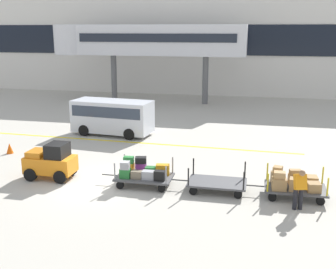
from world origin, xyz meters
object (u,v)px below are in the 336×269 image
baggage_tug (51,162)px  baggage_cart_middle (217,183)px  baggage_cart_lead (143,172)px  baggage_cart_tail (293,183)px  safety_cone_near (10,148)px  baggage_handler (300,187)px  shuttle_van (112,115)px

baggage_tug → baggage_cart_middle: (7.16, 0.03, -0.41)m
baggage_cart_lead → baggage_cart_middle: (3.04, -0.01, -0.21)m
baggage_cart_tail → safety_cone_near: (-14.00, 2.95, -0.28)m
baggage_handler → shuttle_van: bearing=138.2°
baggage_cart_lead → shuttle_van: 8.99m
safety_cone_near → baggage_cart_middle: bearing=-14.9°
baggage_cart_lead → baggage_cart_tail: baggage_cart_lead is taller
baggage_cart_lead → baggage_handler: baggage_handler is taller
shuttle_van → safety_cone_near: shuttle_van is taller
baggage_handler → shuttle_van: size_ratio=0.31×
baggage_tug → shuttle_van: 7.99m
baggage_cart_tail → shuttle_van: 12.88m
baggage_tug → shuttle_van: bearing=90.3°
baggage_cart_lead → shuttle_van: shuttle_van is taller
baggage_cart_middle → baggage_cart_tail: bearing=-0.1°
safety_cone_near → baggage_tug: bearing=-37.2°
baggage_cart_middle → baggage_cart_lead: bearing=179.9°
baggage_tug → safety_cone_near: baggage_tug is taller
baggage_cart_middle → baggage_handler: size_ratio=1.92×
baggage_tug → safety_cone_near: 4.96m
baggage_cart_lead → shuttle_van: size_ratio=0.60×
baggage_cart_lead → shuttle_van: bearing=117.7°
baggage_cart_lead → safety_cone_near: bearing=159.9°
shuttle_van → safety_cone_near: bearing=-127.9°
baggage_cart_tail → shuttle_van: (-10.11, 7.95, 0.68)m
baggage_cart_tail → baggage_cart_middle: bearing=179.9°
baggage_cart_lead → safety_cone_near: (-8.05, 2.95, -0.28)m
safety_cone_near → baggage_handler: bearing=-16.4°
baggage_tug → baggage_cart_tail: (10.06, 0.02, -0.20)m
baggage_cart_lead → baggage_tug: bearing=-179.5°
baggage_cart_lead → baggage_handler: 6.20m
baggage_cart_middle → shuttle_van: bearing=132.2°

